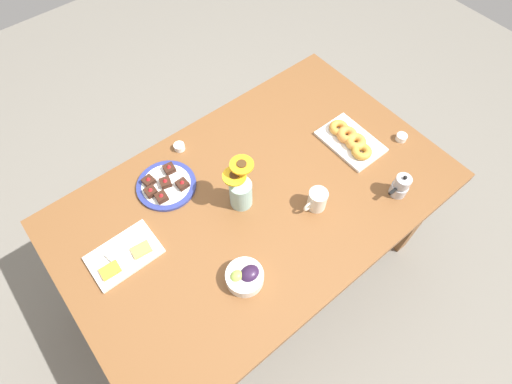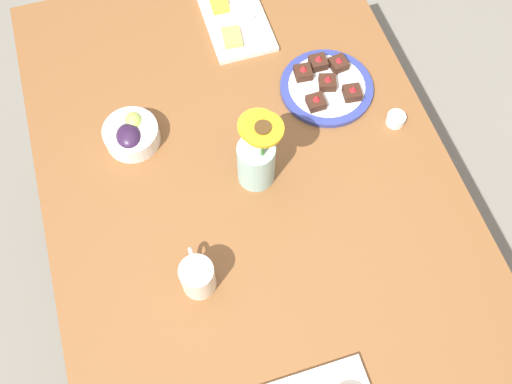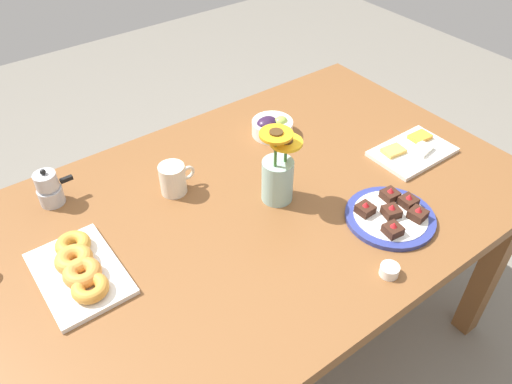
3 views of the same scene
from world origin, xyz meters
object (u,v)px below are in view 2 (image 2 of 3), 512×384
Objects in this scene: coffee_mug at (198,277)px; flower_vase at (257,159)px; jam_cup_honey at (396,119)px; dessert_plate at (326,86)px; cheese_platter at (235,21)px; dining_table at (256,214)px; grape_bowl at (131,134)px.

coffee_mug is 0.30m from flower_vase.
dessert_plate reaches higher than jam_cup_honey.
coffee_mug is 2.31× the size of jam_cup_honey.
cheese_platter is 5.42× the size of jam_cup_honey.
dining_table is 14.41× the size of coffee_mug.
coffee_mug is at bearing 131.54° from dining_table.
grape_bowl is 0.56× the size of dessert_plate.
flower_vase is at bearing 169.74° from cheese_platter.
flower_vase reaches higher than dining_table.
dessert_plate is (0.01, -0.52, -0.02)m from grape_bowl.
flower_vase is at bearing 127.75° from dessert_plate.
dining_table is 0.43m from jam_cup_honey.
cheese_platter reaches higher than dining_table.
dessert_plate is at bearing -47.47° from coffee_mug.
cheese_platter is at bearing -50.17° from grape_bowl.
cheese_platter is 0.50m from flower_vase.
jam_cup_honey is (-0.15, -0.66, -0.01)m from grape_bowl.
coffee_mug is 0.46× the size of flower_vase.
grape_bowl reaches higher than jam_cup_honey.
cheese_platter is at bearing -11.21° from dining_table.
dining_table is at bearing -48.46° from coffee_mug.
jam_cup_honey is at bearing -65.62° from coffee_mug.
cheese_platter is at bearing -22.33° from coffee_mug.
dining_table is at bearing 133.17° from dessert_plate.
grape_bowl reaches higher than dining_table.
dining_table is 0.28m from coffee_mug.
grape_bowl is 2.88× the size of jam_cup_honey.
dining_table is at bearing 104.51° from jam_cup_honey.
dining_table is 0.39m from dessert_plate.
grape_bowl reaches higher than cheese_platter.
grape_bowl is 0.67m from jam_cup_honey.
flower_vase reaches higher than grape_bowl.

